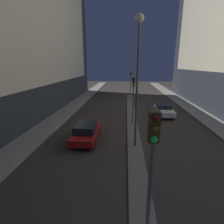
% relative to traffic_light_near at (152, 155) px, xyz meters
% --- Properties ---
extents(building_left, '(6.01, 40.39, 22.99)m').
position_rel_traffic_light_near_xyz_m(building_left, '(-13.00, 17.08, 7.83)').
color(building_left, '#2D333D').
rests_on(building_left, ground).
extents(median_strip, '(1.13, 33.63, 0.10)m').
position_rel_traffic_light_near_xyz_m(median_strip, '(0.00, 14.70, -3.62)').
color(median_strip, '#66605B').
rests_on(median_strip, ground).
extents(traffic_light_near, '(0.32, 0.42, 4.89)m').
position_rel_traffic_light_near_xyz_m(traffic_light_near, '(0.00, 0.00, 0.00)').
color(traffic_light_near, '#4C4C51').
rests_on(traffic_light_near, median_strip).
extents(traffic_light_mid, '(0.32, 0.42, 4.89)m').
position_rel_traffic_light_near_xyz_m(traffic_light_mid, '(0.00, 13.32, 0.00)').
color(traffic_light_mid, '#4C4C51').
rests_on(traffic_light_mid, median_strip).
extents(traffic_light_far, '(0.32, 0.42, 4.89)m').
position_rel_traffic_light_near_xyz_m(traffic_light_far, '(0.00, 25.72, 0.00)').
color(traffic_light_far, '#4C4C51').
rests_on(traffic_light_far, median_strip).
extents(street_lamp, '(0.59, 0.59, 9.32)m').
position_rel_traffic_light_near_xyz_m(street_lamp, '(0.00, 7.93, 3.03)').
color(street_lamp, '#4C4C51').
rests_on(street_lamp, median_strip).
extents(car_left_lane, '(1.92, 4.68, 1.47)m').
position_rel_traffic_light_near_xyz_m(car_left_lane, '(-4.03, 8.91, -2.93)').
color(car_left_lane, maroon).
rests_on(car_left_lane, ground).
extents(car_right_lane, '(1.91, 4.26, 1.37)m').
position_rel_traffic_light_near_xyz_m(car_right_lane, '(4.03, 16.96, -2.96)').
color(car_right_lane, silver).
rests_on(car_right_lane, ground).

